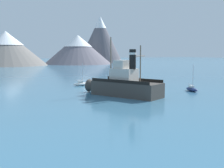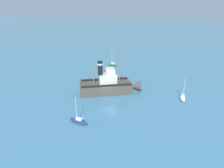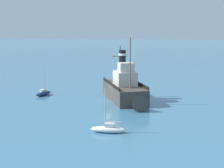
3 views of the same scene
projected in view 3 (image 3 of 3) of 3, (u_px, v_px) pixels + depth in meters
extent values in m
plane|color=teal|center=(114.00, 101.00, 53.64)|extent=(600.00, 600.00, 0.00)
cube|color=#423D38|center=(124.00, 92.00, 54.11)|extent=(8.79, 12.76, 2.40)
cone|color=#423D38|center=(137.00, 102.00, 47.18)|extent=(3.11, 3.14, 2.35)
cube|color=beige|center=(125.00, 78.00, 53.26)|extent=(4.34, 4.86, 2.20)
cube|color=beige|center=(126.00, 67.00, 52.49)|extent=(2.81, 2.71, 1.40)
cylinder|color=black|center=(122.00, 60.00, 54.46)|extent=(1.10, 1.10, 3.20)
cylinder|color=silver|center=(122.00, 54.00, 54.32)|extent=(1.16, 1.16, 0.35)
cylinder|color=#75604C|center=(130.00, 63.00, 50.14)|extent=(0.20, 0.20, 7.50)
cylinder|color=#75604C|center=(120.00, 64.00, 56.04)|extent=(0.20, 0.20, 6.00)
cylinder|color=#75604C|center=(120.00, 56.00, 55.82)|extent=(2.43, 1.14, 0.12)
cube|color=black|center=(137.00, 83.00, 54.35)|extent=(4.62, 10.52, 0.50)
cube|color=black|center=(111.00, 84.00, 53.41)|extent=(4.62, 10.52, 0.50)
ellipsoid|color=navy|center=(43.00, 93.00, 57.73)|extent=(2.06, 3.96, 0.70)
cube|color=silver|center=(43.00, 91.00, 57.47)|extent=(0.91, 1.23, 0.36)
cylinder|color=#B7B7BC|center=(44.00, 79.00, 57.61)|extent=(0.10, 0.10, 4.20)
cylinder|color=#B7B7BC|center=(41.00, 89.00, 57.05)|extent=(0.55, 1.76, 0.08)
ellipsoid|color=white|center=(108.00, 129.00, 37.20)|extent=(3.85, 1.28, 0.70)
cube|color=silver|center=(110.00, 125.00, 37.09)|extent=(1.13, 0.69, 0.36)
cylinder|color=#B7B7BC|center=(105.00, 107.00, 36.85)|extent=(0.10, 0.10, 4.20)
cylinder|color=#B7B7BC|center=(114.00, 122.00, 36.97)|extent=(1.80, 0.16, 0.08)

